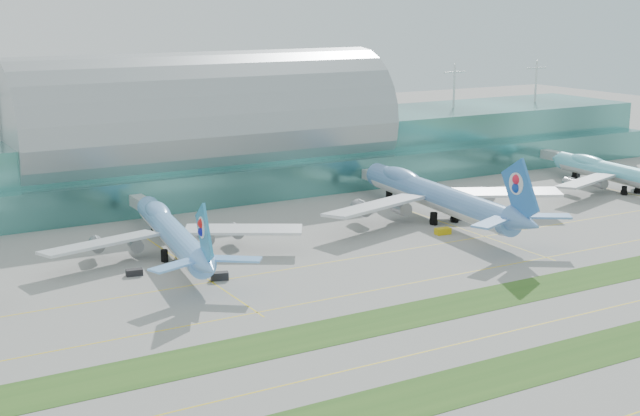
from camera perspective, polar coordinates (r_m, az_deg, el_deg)
ground at (r=176.06m, az=9.05°, el=-6.38°), size 700.00×700.00×0.00m
terminal at (r=281.26m, az=-7.56°, el=4.00°), size 340.00×69.10×36.00m
grass_strip_near at (r=156.87m, az=15.57°, el=-9.19°), size 420.00×12.00×0.08m
grass_strip_far at (r=177.51m, az=8.65°, el=-6.19°), size 420.00×12.00×0.08m
taxiline_b at (r=166.16m, az=12.11°, el=-7.72°), size 420.00×0.35×0.01m
taxiline_c at (r=189.55m, az=5.63°, el=-4.85°), size 420.00×0.35×0.01m
taxiline_d at (r=206.98m, az=2.08°, el=-3.24°), size 420.00×0.35×0.01m
airliner_b at (r=210.27m, az=-9.46°, el=-1.47°), size 61.17×70.03×19.31m
airliner_c at (r=243.84m, az=7.39°, el=0.89°), size 73.03×83.26×22.90m
airliner_d at (r=293.23m, az=18.79°, el=2.13°), size 61.16×69.60×19.15m
gse_c at (r=198.20m, az=-11.80°, el=-4.06°), size 3.81×2.33×1.41m
gse_d at (r=192.21m, az=-6.44°, el=-4.35°), size 4.08×2.82×1.71m
gse_e at (r=229.99m, az=7.87°, el=-1.48°), size 4.16×2.52×1.62m
gse_f at (r=245.58m, az=8.87°, el=-0.57°), size 4.14×2.54×1.67m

